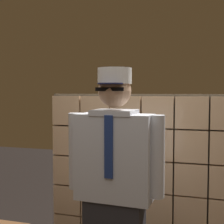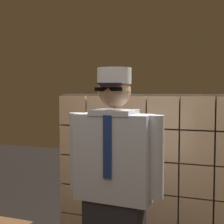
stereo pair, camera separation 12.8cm
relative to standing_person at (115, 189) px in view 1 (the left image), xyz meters
The scene contains 2 objects.
glass_block_wall 0.91m from the standing_person, 89.52° to the left, with size 1.84×0.10×1.53m.
standing_person is the anchor object (origin of this frame).
Camera 1 is at (0.57, -1.51, 1.54)m, focal length 50.78 mm.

